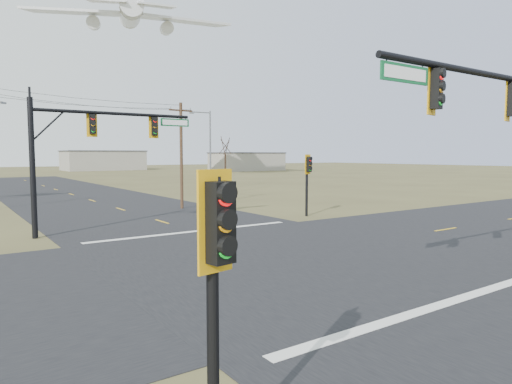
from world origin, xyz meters
TOP-DOWN VIEW (x-y plane):
  - ground at (0.00, 0.00)m, footprint 320.00×320.00m
  - road_ew at (0.00, 0.00)m, footprint 160.00×14.00m
  - road_ns at (0.00, 0.00)m, footprint 14.00×160.00m
  - stop_bar_near at (0.00, -7.50)m, footprint 12.00×0.40m
  - stop_bar_far at (0.00, 7.50)m, footprint 12.00×0.40m
  - mast_arm_far at (-4.58, 10.38)m, footprint 8.84×0.51m
  - pedestal_signal_ne at (9.32, 8.72)m, footprint 0.62×0.53m
  - pedestal_signal_sw at (-8.48, -9.79)m, footprint 0.62×0.53m
  - utility_pole_near at (4.14, 17.74)m, footprint 2.02×0.29m
  - streetlight_a at (11.50, 26.70)m, footprint 2.43×0.34m
  - bare_tree_c at (17.83, 33.94)m, footprint 3.44×3.44m
  - warehouse_mid at (25.00, 110.00)m, footprint 20.00×12.00m
  - warehouse_right at (55.00, 85.00)m, footprint 18.00×10.00m
  - jet_airliner at (15.31, 59.43)m, footprint 26.73×27.43m

SIDE VIEW (x-z plane):
  - ground at x=0.00m, z-range 0.00..0.00m
  - road_ew at x=0.00m, z-range 0.00..0.02m
  - road_ns at x=0.00m, z-range 0.00..0.02m
  - stop_bar_near at x=0.00m, z-range 0.03..0.03m
  - stop_bar_far at x=0.00m, z-range 0.03..0.03m
  - warehouse_right at x=55.00m, z-range 0.00..4.50m
  - warehouse_mid at x=25.00m, z-range 0.00..5.00m
  - pedestal_signal_sw at x=-8.48m, z-range 0.97..5.07m
  - pedestal_signal_ne at x=9.32m, z-range 1.00..5.28m
  - utility_pole_near at x=4.14m, z-range 0.21..8.45m
  - streetlight_a at x=11.50m, z-range 0.53..9.23m
  - mast_arm_far at x=-4.58m, z-range 1.58..8.67m
  - bare_tree_c at x=17.83m, z-range 1.96..8.85m
  - jet_airliner at x=15.31m, z-range 20.39..33.95m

